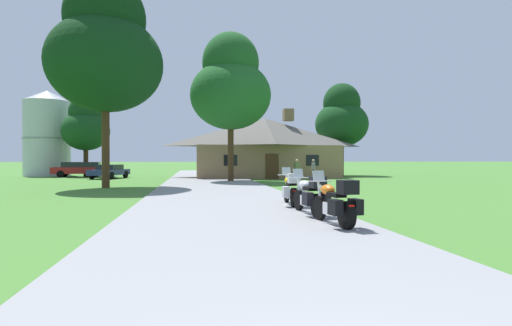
# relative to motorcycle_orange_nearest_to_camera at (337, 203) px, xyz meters

# --- Properties ---
(ground_plane) EXTENTS (500.00, 500.00, 0.00)m
(ground_plane) POSITION_rel_motorcycle_orange_nearest_to_camera_xyz_m (-2.25, 11.94, -0.61)
(ground_plane) COLOR #42752D
(asphalt_driveway) EXTENTS (6.40, 80.00, 0.06)m
(asphalt_driveway) POSITION_rel_motorcycle_orange_nearest_to_camera_xyz_m (-2.25, 9.94, -0.58)
(asphalt_driveway) COLOR gray
(asphalt_driveway) RESTS_ON ground
(motorcycle_orange_nearest_to_camera) EXTENTS (0.89, 2.08, 1.30)m
(motorcycle_orange_nearest_to_camera) POSITION_rel_motorcycle_orange_nearest_to_camera_xyz_m (0.00, 0.00, 0.00)
(motorcycle_orange_nearest_to_camera) COLOR black
(motorcycle_orange_nearest_to_camera) RESTS_ON asphalt_driveway
(motorcycle_white_second_in_row) EXTENTS (0.85, 2.08, 1.30)m
(motorcycle_white_second_in_row) POSITION_rel_motorcycle_orange_nearest_to_camera_xyz_m (-0.06, 2.03, 0.00)
(motorcycle_white_second_in_row) COLOR black
(motorcycle_white_second_in_row) RESTS_ON asphalt_driveway
(motorcycle_yellow_farthest_in_row) EXTENTS (0.78, 2.08, 1.30)m
(motorcycle_yellow_farthest_in_row) POSITION_rel_motorcycle_orange_nearest_to_camera_xyz_m (-0.06, 4.35, 0.00)
(motorcycle_yellow_farthest_in_row) COLOR black
(motorcycle_yellow_farthest_in_row) RESTS_ON asphalt_driveway
(stone_lodge) EXTENTS (13.12, 7.70, 6.32)m
(stone_lodge) POSITION_rel_motorcycle_orange_nearest_to_camera_xyz_m (2.99, 27.41, 2.18)
(stone_lodge) COLOR #896B4C
(stone_lodge) RESTS_ON ground
(bystander_gray_shirt_near_lodge) EXTENTS (0.25, 0.55, 1.67)m
(bystander_gray_shirt_near_lodge) POSITION_rel_motorcycle_orange_nearest_to_camera_xyz_m (5.88, 21.56, 0.32)
(bystander_gray_shirt_near_lodge) COLOR black
(bystander_gray_shirt_near_lodge) RESTS_ON ground
(bystander_olive_shirt_beside_signpost) EXTENTS (0.54, 0.29, 1.67)m
(bystander_olive_shirt_beside_signpost) POSITION_rel_motorcycle_orange_nearest_to_camera_xyz_m (4.12, 19.89, 0.32)
(bystander_olive_shirt_beside_signpost) COLOR #75664C
(bystander_olive_shirt_beside_signpost) RESTS_ON ground
(tree_right_of_lodge) EXTENTS (5.34, 5.34, 9.35)m
(tree_right_of_lodge) POSITION_rel_motorcycle_orange_nearest_to_camera_xyz_m (11.38, 30.03, 5.24)
(tree_right_of_lodge) COLOR #422D19
(tree_right_of_lodge) RESTS_ON ground
(tree_left_near) EXTENTS (6.54, 6.54, 12.23)m
(tree_left_near) POSITION_rel_motorcycle_orange_nearest_to_camera_xyz_m (-8.46, 15.14, 7.33)
(tree_left_near) COLOR #422D19
(tree_left_near) RESTS_ON ground
(tree_by_lodge_front) EXTENTS (5.99, 5.99, 11.06)m
(tree_by_lodge_front) POSITION_rel_motorcycle_orange_nearest_to_camera_xyz_m (-0.72, 20.73, 6.51)
(tree_by_lodge_front) COLOR #422D19
(tree_by_lodge_front) RESTS_ON ground
(tree_left_far) EXTENTS (4.43, 4.43, 7.82)m
(tree_left_far) POSITION_rel_motorcycle_orange_nearest_to_camera_xyz_m (-13.71, 31.55, 4.29)
(tree_left_far) COLOR #422D19
(tree_left_far) RESTS_ON ground
(metal_silo_distant) EXTENTS (4.48, 4.48, 8.55)m
(metal_silo_distant) POSITION_rel_motorcycle_orange_nearest_to_camera_xyz_m (-18.02, 33.98, 3.67)
(metal_silo_distant) COLOR #B2B7BC
(metal_silo_distant) RESTS_ON ground
(parked_red_suv_far_left) EXTENTS (4.73, 2.20, 1.40)m
(parked_red_suv_far_left) POSITION_rel_motorcycle_orange_nearest_to_camera_xyz_m (-14.01, 30.61, 0.17)
(parked_red_suv_far_left) COLOR maroon
(parked_red_suv_far_left) RESTS_ON ground
(parked_navy_sedan_far_left) EXTENTS (2.94, 4.55, 1.20)m
(parked_navy_sedan_far_left) POSITION_rel_motorcycle_orange_nearest_to_camera_xyz_m (-10.61, 26.86, 0.03)
(parked_navy_sedan_far_left) COLOR navy
(parked_navy_sedan_far_left) RESTS_ON ground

